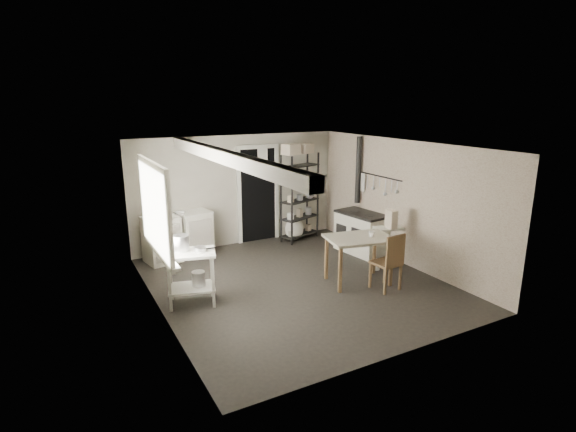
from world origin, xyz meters
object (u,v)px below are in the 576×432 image
base_cabinets (178,235)px  chair (386,261)px  work_table (358,261)px  flour_sack (294,229)px  prep_table (191,279)px  shelf_rack (300,197)px  stockpot (181,243)px  stove (361,231)px

base_cabinets → chair: bearing=-60.7°
work_table → flour_sack: work_table is taller
prep_table → chair: chair is taller
prep_table → shelf_rack: (3.04, 2.03, 0.55)m
stockpot → stove: size_ratio=0.24×
base_cabinets → chair: 3.99m
prep_table → stockpot: size_ratio=3.26×
stove → chair: chair is taller
stove → work_table: bearing=-136.4°
shelf_rack → chair: (-0.12, -2.99, -0.46)m
stove → stockpot: bearing=-178.5°
stockpot → stove: bearing=8.7°
stockpot → flour_sack: (3.00, 1.93, -0.70)m
base_cabinets → shelf_rack: (2.66, -0.08, 0.49)m
work_table → stockpot: bearing=167.0°
prep_table → stockpot: 0.56m
stove → prep_table: bearing=-176.6°
work_table → flour_sack: bearing=85.2°
shelf_rack → chair: shelf_rack is taller
prep_table → flour_sack: size_ratio=1.65×
base_cabinets → flour_sack: (2.53, -0.07, -0.22)m
base_cabinets → flour_sack: bearing=-12.0°
work_table → prep_table: bearing=168.8°
stockpot → chair: size_ratio=0.26×
prep_table → stockpot: bearing=131.2°
stockpot → chair: (3.02, -1.07, -0.45)m
shelf_rack → flour_sack: bearing=159.0°
stove → chair: size_ratio=1.08×
shelf_rack → flour_sack: size_ratio=3.78×
shelf_rack → chair: size_ratio=1.97×
stockpot → flour_sack: bearing=32.7°
base_cabinets → chair: chair is taller
base_cabinets → stove: (3.32, -1.42, -0.02)m
shelf_rack → work_table: shelf_rack is taller
chair → prep_table: bearing=156.6°
prep_table → stove: size_ratio=0.79×
base_cabinets → work_table: 3.51m
base_cabinets → work_table: size_ratio=1.28×
work_table → chair: (0.23, -0.43, 0.10)m
stockpot → shelf_rack: shelf_rack is taller
prep_table → shelf_rack: 3.69m
base_cabinets → work_table: base_cabinets is taller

